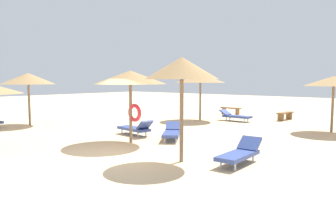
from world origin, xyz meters
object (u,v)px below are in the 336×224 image
object	(u,v)px
parasol_0	(130,78)
lounger_7	(172,132)
parasol_1	(200,79)
bench_1	(231,109)
lounger_1	(235,116)
parasol_3	(28,79)
lounger_0	(136,128)
lounger_5	(240,153)
parasol_6	(334,81)
bench_0	(285,114)
parasol_5	(182,69)

from	to	relation	value
parasol_0	lounger_7	world-z (taller)	parasol_0
parasol_1	bench_1	xyz separation A→B (m)	(-0.27, 4.22, -2.17)
parasol_0	lounger_1	bearing A→B (deg)	91.15
parasol_3	lounger_0	distance (m)	7.28
parasol_0	lounger_1	xyz separation A→B (m)	(-0.17, 8.68, -2.21)
lounger_5	bench_1	xyz separation A→B (m)	(-7.11, 12.12, 0.03)
parasol_0	parasol_6	xyz separation A→B (m)	(5.34, 7.90, -0.14)
parasol_1	lounger_5	xyz separation A→B (m)	(6.84, -7.90, -2.20)
parasol_1	bench_0	bearing A→B (deg)	40.35
parasol_0	parasol_5	xyz separation A→B (m)	(3.36, -1.12, 0.27)
parasol_5	parasol_6	bearing A→B (deg)	77.63
parasol_6	parasol_1	bearing A→B (deg)	-178.27
lounger_1	lounger_0	bearing A→B (deg)	-97.07
lounger_0	lounger_5	bearing A→B (deg)	-14.50
parasol_3	lounger_7	xyz separation A→B (m)	(8.70, 1.61, -2.19)
lounger_7	bench_0	bearing A→B (deg)	83.05
parasol_3	bench_0	distance (m)	14.97
parasol_5	lounger_0	size ratio (longest dim) A/B	1.61
parasol_1	parasol_6	xyz separation A→B (m)	(7.34, 0.22, -0.12)
parasol_5	lounger_7	xyz separation A→B (m)	(-2.57, 2.69, -2.48)
parasol_0	lounger_0	size ratio (longest dim) A/B	1.45
lounger_5	bench_0	world-z (taller)	lounger_5
parasol_6	lounger_1	size ratio (longest dim) A/B	1.38
lounger_1	bench_0	world-z (taller)	lounger_1
lounger_1	parasol_1	bearing A→B (deg)	-151.39
parasol_0	parasol_5	world-z (taller)	parasol_5
parasol_3	parasol_5	distance (m)	11.32
parasol_3	lounger_0	xyz separation A→B (m)	(6.81, 1.35, -2.19)
lounger_7	parasol_3	bearing A→B (deg)	-169.54
parasol_0	bench_0	bearing A→B (deg)	79.98
parasol_1	lounger_7	distance (m)	7.07
parasol_1	lounger_0	world-z (taller)	parasol_1
parasol_0	lounger_1	distance (m)	8.95
parasol_0	lounger_5	xyz separation A→B (m)	(4.84, -0.22, -2.21)
lounger_0	lounger_5	xyz separation A→B (m)	(5.93, -1.53, -0.00)
parasol_3	lounger_7	world-z (taller)	parasol_3
parasol_3	lounger_5	bearing A→B (deg)	-0.82
lounger_7	bench_1	distance (m)	10.77
parasol_0	parasol_1	world-z (taller)	parasol_0
lounger_1	lounger_7	bearing A→B (deg)	-82.21
parasol_0	lounger_5	distance (m)	5.32
lounger_0	lounger_7	bearing A→B (deg)	7.75
bench_0	bench_1	bearing A→B (deg)	168.40
parasol_5	parasol_6	size ratio (longest dim) A/B	1.19
parasol_6	bench_0	size ratio (longest dim) A/B	1.73
lounger_7	bench_0	world-z (taller)	lounger_7
parasol_5	lounger_0	distance (m)	5.64
lounger_0	lounger_7	distance (m)	1.90
parasol_6	lounger_7	distance (m)	8.06
parasol_3	lounger_7	distance (m)	9.11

